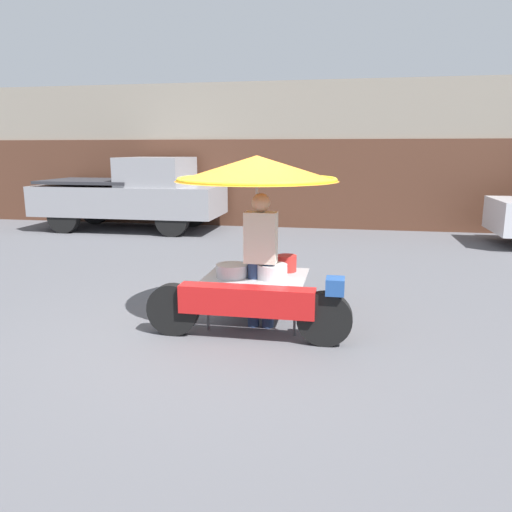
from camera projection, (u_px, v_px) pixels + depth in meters
The scene contains 5 objects.
ground_plane at pixel (229, 335), 5.84m from camera, with size 36.00×36.00×0.00m, color #56565B.
shopfront_building at pixel (305, 156), 14.43m from camera, with size 28.00×2.06×3.92m.
vendor_motorcycle_cart at pixel (256, 197), 5.90m from camera, with size 2.37×1.95×2.06m.
vendor_person at pixel (261, 254), 5.94m from camera, with size 0.38×0.22×1.63m.
pickup_truck at pixel (134, 194), 13.31m from camera, with size 4.93×1.93×1.93m.
Camera 1 is at (1.34, -5.36, 2.14)m, focal length 35.00 mm.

